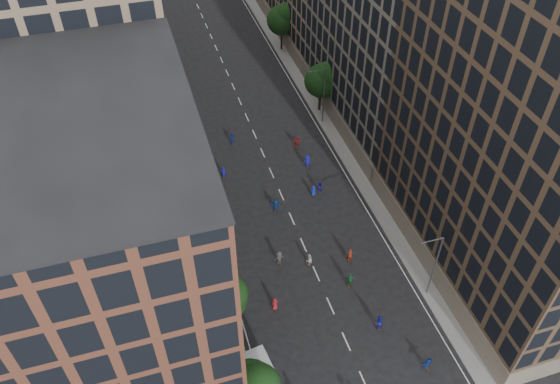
# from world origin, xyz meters

# --- Properties ---
(ground) EXTENTS (240.00, 240.00, 0.00)m
(ground) POSITION_xyz_m (0.00, 40.00, 0.00)
(ground) COLOR black
(ground) RESTS_ON ground
(sidewalk_left) EXTENTS (4.00, 105.00, 0.15)m
(sidewalk_left) POSITION_xyz_m (-12.00, 47.50, 0.07)
(sidewalk_left) COLOR slate
(sidewalk_left) RESTS_ON ground
(sidewalk_right) EXTENTS (4.00, 105.00, 0.15)m
(sidewalk_right) POSITION_xyz_m (12.00, 47.50, 0.07)
(sidewalk_right) COLOR slate
(sidewalk_right) RESTS_ON ground
(bldg_left_a) EXTENTS (14.00, 22.00, 30.00)m
(bldg_left_a) POSITION_xyz_m (-19.00, 11.00, 15.00)
(bldg_left_a) COLOR brown
(bldg_left_a) RESTS_ON ground
(bldg_left_b) EXTENTS (14.00, 26.00, 34.00)m
(bldg_left_b) POSITION_xyz_m (-19.00, 35.00, 17.00)
(bldg_left_b) COLOR #806B54
(bldg_left_b) RESTS_ON ground
(bldg_left_c) EXTENTS (14.00, 20.00, 28.00)m
(bldg_left_c) POSITION_xyz_m (-19.00, 58.00, 14.00)
(bldg_left_c) COLOR brown
(bldg_left_c) RESTS_ON ground
(bldg_right_a) EXTENTS (14.00, 30.00, 36.00)m
(bldg_right_a) POSITION_xyz_m (19.00, 15.00, 18.00)
(bldg_right_a) COLOR #4C3928
(bldg_right_a) RESTS_ON ground
(bldg_right_b) EXTENTS (14.00, 28.00, 33.00)m
(bldg_right_b) POSITION_xyz_m (19.00, 44.00, 16.50)
(bldg_right_b) COLOR #645D53
(bldg_right_b) RESTS_ON ground
(tree_left_1) EXTENTS (4.80, 4.80, 8.21)m
(tree_left_1) POSITION_xyz_m (-11.02, 13.86, 5.55)
(tree_left_1) COLOR black
(tree_left_1) RESTS_ON ground
(tree_left_2) EXTENTS (5.60, 5.60, 9.45)m
(tree_left_2) POSITION_xyz_m (-10.99, 25.83, 6.36)
(tree_left_2) COLOR black
(tree_left_2) RESTS_ON ground
(tree_left_3) EXTENTS (5.00, 5.00, 8.58)m
(tree_left_3) POSITION_xyz_m (-11.02, 39.85, 5.82)
(tree_left_3) COLOR black
(tree_left_3) RESTS_ON ground
(tree_left_4) EXTENTS (5.40, 5.40, 9.08)m
(tree_left_4) POSITION_xyz_m (-11.00, 55.84, 6.10)
(tree_left_4) COLOR black
(tree_left_4) RESTS_ON ground
(tree_left_5) EXTENTS (4.80, 4.80, 8.33)m
(tree_left_5) POSITION_xyz_m (-11.02, 71.86, 5.68)
(tree_left_5) COLOR black
(tree_left_5) RESTS_ON ground
(tree_right_a) EXTENTS (5.00, 5.00, 8.39)m
(tree_right_a) POSITION_xyz_m (11.38, 47.85, 5.63)
(tree_right_a) COLOR black
(tree_right_a) RESTS_ON ground
(tree_right_b) EXTENTS (5.20, 5.20, 8.83)m
(tree_right_b) POSITION_xyz_m (11.39, 67.85, 5.96)
(tree_right_b) COLOR black
(tree_right_b) RESTS_ON ground
(streetlamp_near) EXTENTS (2.64, 0.22, 9.06)m
(streetlamp_near) POSITION_xyz_m (10.37, 12.00, 5.17)
(streetlamp_near) COLOR #595B60
(streetlamp_near) RESTS_ON ground
(streetlamp_far) EXTENTS (2.64, 0.22, 9.06)m
(streetlamp_far) POSITION_xyz_m (10.37, 45.00, 5.17)
(streetlamp_far) COLOR #595B60
(streetlamp_far) RESTS_ON ground
(cargo_van) EXTENTS (2.95, 5.18, 2.62)m
(cargo_van) POSITION_xyz_m (-9.32, 7.11, 1.38)
(cargo_van) COLOR #BBBBBD
(cargo_van) RESTS_ON ground
(skater_2) EXTENTS (0.95, 0.77, 1.83)m
(skater_2) POSITION_xyz_m (3.70, 9.60, 0.92)
(skater_2) COLOR #1615AB
(skater_2) RESTS_ON ground
(skater_5) EXTENTS (1.45, 0.73, 1.50)m
(skater_5) POSITION_xyz_m (6.31, 4.06, 0.75)
(skater_5) COLOR #13349A
(skater_5) RESTS_ON ground
(skater_6) EXTENTS (0.88, 0.66, 1.63)m
(skater_6) POSITION_xyz_m (-5.79, 14.86, 0.81)
(skater_6) COLOR #AF1D2A
(skater_6) RESTS_ON ground
(skater_7) EXTENTS (0.74, 0.56, 1.85)m
(skater_7) POSITION_xyz_m (4.28, 18.74, 0.92)
(skater_7) COLOR maroon
(skater_7) RESTS_ON ground
(skater_8) EXTENTS (0.99, 0.90, 1.66)m
(skater_8) POSITION_xyz_m (-0.39, 19.47, 0.83)
(skater_8) COLOR silver
(skater_8) RESTS_ON ground
(skater_9) EXTENTS (1.24, 0.82, 1.80)m
(skater_9) POSITION_xyz_m (-3.56, 20.70, 0.90)
(skater_9) COLOR #403F44
(skater_9) RESTS_ON ground
(skater_10) EXTENTS (1.19, 0.88, 1.88)m
(skater_10) POSITION_xyz_m (2.92, 15.43, 0.94)
(skater_10) COLOR #1C5E2F
(skater_10) RESTS_ON ground
(skater_11) EXTENTS (1.67, 1.09, 1.72)m
(skater_11) POSITION_xyz_m (-1.53, 28.95, 0.86)
(skater_11) COLOR #13409B
(skater_11) RESTS_ON ground
(skater_12) EXTENTS (0.82, 0.59, 1.56)m
(skater_12) POSITION_xyz_m (3.93, 30.17, 0.78)
(skater_12) COLOR #162CB3
(skater_12) RESTS_ON ground
(skater_13) EXTENTS (0.70, 0.54, 1.71)m
(skater_13) POSITION_xyz_m (-6.39, 36.93, 0.86)
(skater_13) COLOR #1615B1
(skater_13) RESTS_ON ground
(skater_14) EXTENTS (0.84, 0.68, 1.61)m
(skater_14) POSITION_xyz_m (4.87, 30.60, 0.80)
(skater_14) COLOR #151191
(skater_14) RESTS_ON ground
(skater_15) EXTENTS (1.32, 0.93, 1.85)m
(skater_15) POSITION_xyz_m (5.01, 35.79, 0.93)
(skater_15) COLOR #1619B7
(skater_15) RESTS_ON ground
(skater_16) EXTENTS (1.17, 0.84, 1.84)m
(skater_16) POSITION_xyz_m (-3.62, 43.68, 0.92)
(skater_16) COLOR navy
(skater_16) RESTS_ON ground
(skater_17) EXTENTS (1.58, 0.66, 1.65)m
(skater_17) POSITION_xyz_m (5.04, 40.41, 0.83)
(skater_17) COLOR #A61B20
(skater_17) RESTS_ON ground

